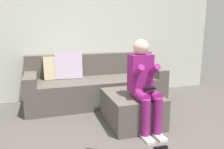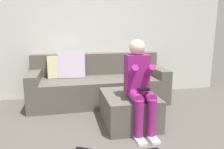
% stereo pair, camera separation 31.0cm
% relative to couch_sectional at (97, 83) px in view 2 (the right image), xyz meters
% --- Properties ---
extents(wall_back, '(5.29, 0.10, 2.42)m').
position_rel_couch_sectional_xyz_m(wall_back, '(-0.08, 0.44, 0.89)').
color(wall_back, silver).
rests_on(wall_back, ground_plane).
extents(couch_sectional, '(2.31, 0.90, 0.89)m').
position_rel_couch_sectional_xyz_m(couch_sectional, '(0.00, 0.00, 0.00)').
color(couch_sectional, '#59544C').
rests_on(couch_sectional, ground_plane).
extents(ottoman, '(0.67, 0.83, 0.41)m').
position_rel_couch_sectional_xyz_m(ottoman, '(0.28, -1.03, -0.11)').
color(ottoman, '#59544C').
rests_on(ottoman, ground_plane).
extents(person_seated, '(0.29, 0.61, 1.14)m').
position_rel_couch_sectional_xyz_m(person_seated, '(0.34, -1.23, 0.31)').
color(person_seated, '#8C1E72').
rests_on(person_seated, ground_plane).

